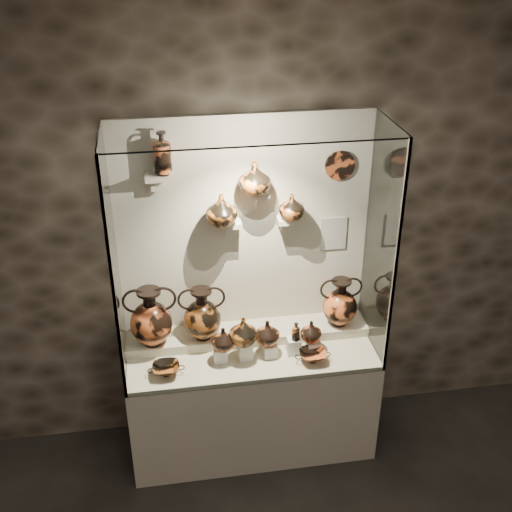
{
  "coord_description": "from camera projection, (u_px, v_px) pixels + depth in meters",
  "views": [
    {
      "loc": [
        -0.53,
        -1.31,
        3.49
      ],
      "look_at": [
        0.03,
        2.21,
        1.56
      ],
      "focal_mm": 45.0,
      "sensor_mm": 36.0,
      "label": 1
    }
  ],
  "objects": [
    {
      "name": "glass_front",
      "position": [
        259.0,
        277.0,
        3.75
      ],
      "size": [
        1.7,
        0.01,
        1.6
      ],
      "primitive_type": "cube",
      "color": "white",
      "rests_on": "plinth"
    },
    {
      "name": "front_tier",
      "position": [
        252.0,
        354.0,
        4.38
      ],
      "size": [
        1.68,
        0.58,
        0.03
      ],
      "primitive_type": "cube",
      "color": "#BCB091",
      "rests_on": "plinth"
    },
    {
      "name": "bracket_cc",
      "position": [
        288.0,
        219.0,
        4.21
      ],
      "size": [
        0.14,
        0.12,
        0.04
      ],
      "primitive_type": "cube",
      "color": "#BDB298",
      "rests_on": "back_panel"
    },
    {
      "name": "kylix_left",
      "position": [
        166.0,
        369.0,
        4.15
      ],
      "size": [
        0.28,
        0.26,
        0.09
      ],
      "primitive_type": null,
      "rotation": [
        0.0,
        0.0,
        -0.35
      ],
      "color": "#9A4D1B",
      "rests_on": "front_tier"
    },
    {
      "name": "ovoid_vase_b",
      "position": [
        255.0,
        178.0,
        3.98
      ],
      "size": [
        0.24,
        0.24,
        0.21
      ],
      "primitive_type": "imported",
      "rotation": [
        0.0,
        0.0,
        0.21
      ],
      "color": "#9A4D1B",
      "rests_on": "bracket_cb"
    },
    {
      "name": "back_panel",
      "position": [
        244.0,
        231.0,
        4.28
      ],
      "size": [
        1.7,
        0.03,
        1.6
      ],
      "primitive_type": "cube",
      "color": "#BDB298",
      "rests_on": "plinth"
    },
    {
      "name": "frame_post_left",
      "position": [
        113.0,
        288.0,
        3.64
      ],
      "size": [
        0.02,
        0.02,
        1.6
      ],
      "primitive_type": "cube",
      "color": "gray",
      "rests_on": "plinth"
    },
    {
      "name": "bracket_ul",
      "position": [
        156.0,
        177.0,
        3.92
      ],
      "size": [
        0.14,
        0.12,
        0.04
      ],
      "primitive_type": "cube",
      "color": "#BDB298",
      "rests_on": "back_panel"
    },
    {
      "name": "bracket_cb",
      "position": [
        261.0,
        193.0,
        4.09
      ],
      "size": [
        0.1,
        0.12,
        0.04
      ],
      "primitive_type": "cube",
      "color": "#BDB298",
      "rests_on": "back_panel"
    },
    {
      "name": "rear_tier",
      "position": [
        248.0,
        335.0,
        4.52
      ],
      "size": [
        1.7,
        0.25,
        0.1
      ],
      "primitive_type": "cube",
      "color": "#BCB091",
      "rests_on": "plinth"
    },
    {
      "name": "glass_left",
      "position": [
        114.0,
        264.0,
        3.89
      ],
      "size": [
        0.01,
        0.6,
        1.6
      ],
      "primitive_type": "cube",
      "color": "white",
      "rests_on": "plinth"
    },
    {
      "name": "glass_top",
      "position": [
        251.0,
        129.0,
        3.63
      ],
      "size": [
        1.7,
        0.6,
        0.01
      ],
      "primitive_type": "cube",
      "color": "white",
      "rests_on": "back_panel"
    },
    {
      "name": "pedestal_c",
      "position": [
        270.0,
        350.0,
        4.33
      ],
      "size": [
        0.09,
        0.09,
        0.09
      ],
      "primitive_type": "cube",
      "color": "silver",
      "rests_on": "front_tier"
    },
    {
      "name": "kylix_right",
      "position": [
        313.0,
        355.0,
        4.27
      ],
      "size": [
        0.25,
        0.22,
        0.09
      ],
      "primitive_type": null,
      "rotation": [
        0.0,
        0.0,
        0.12
      ],
      "color": "#CC5727",
      "rests_on": "front_tier"
    },
    {
      "name": "info_placard",
      "position": [
        333.0,
        233.0,
        4.38
      ],
      "size": [
        0.18,
        0.01,
        0.24
      ],
      "primitive_type": "cube",
      "color": "beige",
      "rests_on": "back_panel"
    },
    {
      "name": "pedestal_b",
      "position": [
        245.0,
        350.0,
        4.29
      ],
      "size": [
        0.09,
        0.09,
        0.13
      ],
      "primitive_type": "cube",
      "color": "silver",
      "rests_on": "front_tier"
    },
    {
      "name": "jug_a",
      "position": [
        223.0,
        339.0,
        4.2
      ],
      "size": [
        0.21,
        0.21,
        0.16
      ],
      "primitive_type": "imported",
      "rotation": [
        0.0,
        0.0,
        -0.39
      ],
      "color": "#CC5727",
      "rests_on": "pedestal_a"
    },
    {
      "name": "pedestal_a",
      "position": [
        220.0,
        354.0,
        4.28
      ],
      "size": [
        0.09,
        0.09,
        0.1
      ],
      "primitive_type": "cube",
      "color": "silver",
      "rests_on": "front_tier"
    },
    {
      "name": "jug_c",
      "position": [
        267.0,
        333.0,
        4.27
      ],
      "size": [
        0.22,
        0.22,
        0.18
      ],
      "primitive_type": "imported",
      "rotation": [
        0.0,
        0.0,
        -0.42
      ],
      "color": "#CC5727",
      "rests_on": "pedestal_c"
    },
    {
      "name": "wall_back",
      "position": [
        244.0,
        231.0,
        4.29
      ],
      "size": [
        5.0,
        0.02,
        3.2
      ],
      "primitive_type": "cube",
      "color": "#2D251C",
      "rests_on": "ground"
    },
    {
      "name": "lekythos_tall",
      "position": [
        162.0,
        151.0,
        3.84
      ],
      "size": [
        0.13,
        0.13,
        0.3
      ],
      "primitive_type": null,
      "rotation": [
        0.0,
        0.0,
        -0.07
      ],
      "color": "#CC5727",
      "rests_on": "bracket_ul"
    },
    {
      "name": "jug_e",
      "position": [
        311.0,
        331.0,
        4.33
      ],
      "size": [
        0.19,
        0.19,
        0.15
      ],
      "primitive_type": "imported",
      "rotation": [
        0.0,
        0.0,
        -0.42
      ],
      "color": "#CC5727",
      "rests_on": "pedestal_e"
    },
    {
      "name": "glass_right",
      "position": [
        381.0,
        243.0,
        4.13
      ],
      "size": [
        0.01,
        0.6,
        1.6
      ],
      "primitive_type": "cube",
      "color": "white",
      "rests_on": "plinth"
    },
    {
      "name": "frame_post_right",
      "position": [
        396.0,
        265.0,
        3.87
      ],
      "size": [
        0.02,
        0.02,
        1.6
      ],
      "primitive_type": "cube",
      "color": "gray",
      "rests_on": "plinth"
    },
    {
      "name": "lekythos_small",
      "position": [
        296.0,
        330.0,
        4.27
      ],
      "size": [
        0.09,
        0.09,
        0.15
      ],
      "primitive_type": null,
      "rotation": [
        0.0,
        0.0,
        0.42
      ],
      "color": "#9A4D1B",
      "rests_on": "pedestal_d"
    },
    {
      "name": "pedestal_d",
      "position": [
        293.0,
        346.0,
        4.34
      ],
      "size": [
        0.09,
        0.09,
        0.12
      ],
      "primitive_type": "cube",
      "color": "silver",
      "rests_on": "front_tier"
    },
    {
      "name": "ceiling",
      "position": [
        406.0,
        67.0,
        1.35
      ],
      "size": [
        5.0,
        5.0,
        0.0
      ],
      "primitive_type": "plane",
      "color": "white",
      "rests_on": "wall_back"
    },
    {
      "name": "jug_b",
      "position": [
        243.0,
        331.0,
        4.2
      ],
      "size": [
        0.21,
        0.21,
        0.2
      ],
      "primitive_type": "imported",
      "rotation": [
        0.0,
        0.0,
        0.14
      ],
      "color": "#9A4D1B",
      "rests_on": "pedestal_b"
    },
    {
      "name": "pedestal_e",
      "position": [
        313.0,
        346.0,
        4.37
      ],
      "size": [
        0.09,
        0.09,
        0.08
      ],
      "primitive_type": "cube",
      "color": "silver",
      "rests_on": "front_tier"
    },
    {
      "name": "wall_plate",
      "position": [
        340.0,
        165.0,
        4.14
      ],
      "size": [
        0.2,
        0.02,
        0.2
      ],
      "primitive_type": "cylinder",
      "rotation": [
        1.57,
        0.0,
        0.0
      ],
      "color": "#AA4621",
      "rests_on": "back_panel"
    },
    {
      "name": "amphora_mid",
      "position": [
        202.0,
        314.0,
        4.33
      ],
      "size": [
        0.37,
        0.37,
        0.38
      ],
      "primitive_type": null,
      "rotation": [
        0.0,
        0.0,
        0.24
      ],
      "color": "#9A4D1B",
      "rests_on": "rear_tier"
    },
    {
      "name": "ovoid_vase_a",
      "position": [
        221.0,
        210.0,
        4.04
      ],
      "size": [
        0.25,
        0.25,
        0.21
      ],
      "primitive_type": "imported",
      "rotation": [
        0.0,
        0.0,
        -0.3
      ],
      "color": "#9A4D1B",
      "rests_on": "bracket_ca"
    },
    {
      "name": "bracket_ca",
      "position": [
        230.0,
        223.0,
        4.15
      ],
      "size": [
        0.14,
        0.12,
        0.04
      ],
      "primitive_type": "cube",
      "color": "#BDB298",
      "rests_on": "back_panel"
    },
    {
      "name": "ovoid_vase_c",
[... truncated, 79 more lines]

